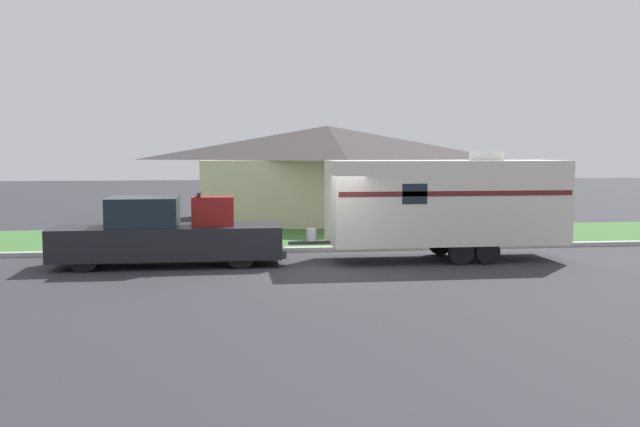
# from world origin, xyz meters

# --- Properties ---
(ground_plane) EXTENTS (120.00, 120.00, 0.00)m
(ground_plane) POSITION_xyz_m (0.00, 0.00, 0.00)
(ground_plane) COLOR #2D2D33
(curb_strip) EXTENTS (80.00, 0.30, 0.14)m
(curb_strip) POSITION_xyz_m (0.00, 3.75, 0.07)
(curb_strip) COLOR #ADADA8
(curb_strip) RESTS_ON ground_plane
(lawn_strip) EXTENTS (80.00, 7.00, 0.03)m
(lawn_strip) POSITION_xyz_m (0.00, 7.40, 0.01)
(lawn_strip) COLOR #3D6B33
(lawn_strip) RESTS_ON ground_plane
(house_across_street) EXTENTS (12.16, 7.81, 4.31)m
(house_across_street) POSITION_xyz_m (2.12, 13.61, 2.23)
(house_across_street) COLOR beige
(house_across_street) RESTS_ON ground_plane
(pickup_truck) EXTENTS (6.33, 1.92, 2.03)m
(pickup_truck) POSITION_xyz_m (-4.16, 1.53, 0.85)
(pickup_truck) COLOR black
(pickup_truck) RESTS_ON ground_plane
(travel_trailer) EXTENTS (7.98, 2.26, 3.18)m
(travel_trailer) POSITION_xyz_m (3.83, 1.53, 1.70)
(travel_trailer) COLOR black
(travel_trailer) RESTS_ON ground_plane
(mailbox) EXTENTS (0.48, 0.20, 1.30)m
(mailbox) POSITION_xyz_m (2.29, 4.53, 1.00)
(mailbox) COLOR brown
(mailbox) RESTS_ON ground_plane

